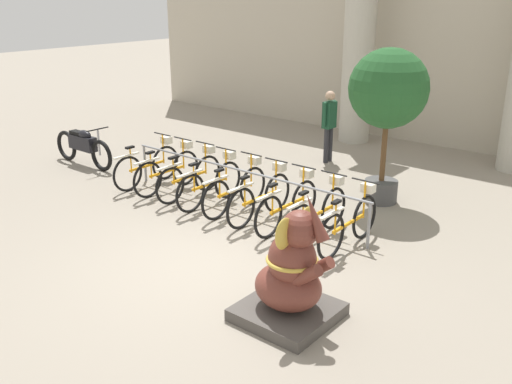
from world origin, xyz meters
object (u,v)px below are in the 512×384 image
object	(u,v)px
bicycle_7	(318,213)
motorcycle	(83,146)
bicycle_8	(350,222)
person_pedestrian	(329,120)
bicycle_1	(168,171)
elephant_statue	(291,277)
bicycle_2	(190,176)
potted_tree	(388,94)
bicycle_3	(211,183)
bicycle_4	(236,189)
bicycle_6	(288,205)
bicycle_5	(261,197)
bicycle_0	(148,165)

from	to	relation	value
bicycle_7	motorcycle	xyz separation A→B (m)	(-6.26, -0.04, 0.05)
bicycle_8	person_pedestrian	xyz separation A→B (m)	(-2.76, 3.71, 0.56)
bicycle_1	elephant_statue	world-z (taller)	elephant_statue
bicycle_2	potted_tree	distance (m)	3.94
bicycle_3	bicycle_4	world-z (taller)	same
bicycle_6	person_pedestrian	xyz separation A→B (m)	(-1.59, 3.70, 0.56)
bicycle_7	motorcycle	world-z (taller)	bicycle_7
bicycle_5	bicycle_7	size ratio (longest dim) A/B	1.00
bicycle_4	bicycle_5	size ratio (longest dim) A/B	1.00
bicycle_1	bicycle_8	distance (m)	4.11
bicycle_3	bicycle_5	world-z (taller)	same
bicycle_3	bicycle_4	distance (m)	0.59
bicycle_6	bicycle_8	distance (m)	1.17
bicycle_8	person_pedestrian	bearing A→B (deg)	126.65
bicycle_6	potted_tree	bearing A→B (deg)	74.36
bicycle_4	potted_tree	world-z (taller)	potted_tree
bicycle_0	motorcycle	world-z (taller)	bicycle_0
motorcycle	elephant_statue	bearing A→B (deg)	-16.58
bicycle_6	person_pedestrian	size ratio (longest dim) A/B	1.04
bicycle_8	bicycle_2	bearing A→B (deg)	178.96
person_pedestrian	potted_tree	bearing A→B (deg)	-35.93
bicycle_6	elephant_statue	distance (m)	2.79
bicycle_7	bicycle_2	bearing A→B (deg)	179.13
potted_tree	bicycle_8	bearing A→B (deg)	-74.76
bicycle_1	person_pedestrian	xyz separation A→B (m)	(1.35, 3.68, 0.56)
bicycle_2	potted_tree	bearing A→B (deg)	35.10
bicycle_7	potted_tree	bearing A→B (deg)	89.83
bicycle_7	motorcycle	bearing A→B (deg)	-179.60
motorcycle	bicycle_4	bearing A→B (deg)	0.87
bicycle_7	bicycle_8	distance (m)	0.59
bicycle_4	motorcycle	xyz separation A→B (m)	(-4.50, -0.07, 0.05)
bicycle_0	bicycle_6	bearing A→B (deg)	-0.17
bicycle_4	potted_tree	distance (m)	3.17
bicycle_7	bicycle_4	bearing A→B (deg)	179.18
bicycle_3	person_pedestrian	xyz separation A→B (m)	(0.17, 3.70, 0.56)
bicycle_5	bicycle_3	bearing A→B (deg)	-179.51
bicycle_6	bicycle_0	bearing A→B (deg)	179.83
bicycle_8	bicycle_0	bearing A→B (deg)	179.73
bicycle_2	bicycle_6	xyz separation A→B (m)	(2.35, -0.05, 0.00)
bicycle_8	potted_tree	distance (m)	2.73
bicycle_3	bicycle_5	bearing A→B (deg)	0.49
bicycle_0	motorcycle	xyz separation A→B (m)	(-2.15, -0.05, 0.05)
bicycle_3	bicycle_7	distance (m)	2.35
bicycle_5	motorcycle	size ratio (longest dim) A/B	0.84
bicycle_0	bicycle_7	xyz separation A→B (m)	(4.11, -0.00, 0.00)
bicycle_2	motorcycle	distance (m)	3.32
bicycle_5	person_pedestrian	world-z (taller)	person_pedestrian
bicycle_2	bicycle_3	size ratio (longest dim) A/B	1.00
bicycle_5	bicycle_7	xyz separation A→B (m)	(1.17, -0.00, 0.00)
bicycle_8	bicycle_6	bearing A→B (deg)	179.45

